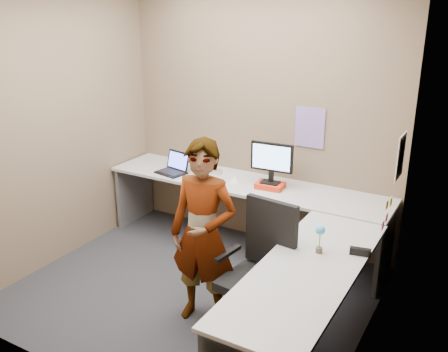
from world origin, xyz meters
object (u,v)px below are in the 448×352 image
Objects in this scene: office_chair at (259,284)px; person at (203,234)px; desk at (257,226)px; monitor at (272,159)px.

person is (-0.46, -0.06, 0.33)m from office_chair.
office_chair is at bearing -61.96° from desk.
office_chair is at bearing 1.87° from person.
monitor is 1.28m from person.
desk is 7.02× the size of monitor.
monitor reaches higher than office_chair.
office_chair is (0.47, -1.20, -0.59)m from monitor.
monitor is (-0.14, 0.58, 0.43)m from desk.
monitor is 1.42m from office_chair.
office_chair is 0.57m from person.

